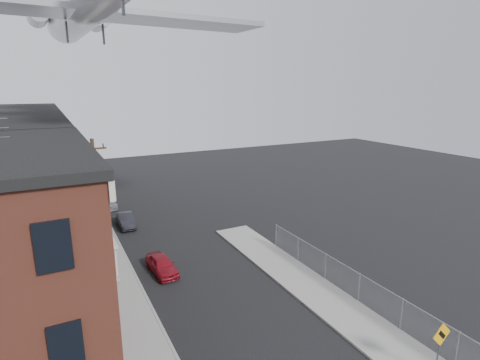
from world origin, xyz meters
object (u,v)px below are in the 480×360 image
at_px(street_tree, 89,184).
at_px(car_far, 105,202).
at_px(warning_sign, 440,342).
at_px(airplane, 84,2).
at_px(utility_pole, 98,199).
at_px(car_near, 162,265).
at_px(car_mid, 126,220).

xyz_separation_m(street_tree, car_far, (1.67, 3.00, -2.83)).
distance_m(warning_sign, car_far, 33.27).
height_order(street_tree, airplane, airplane).
bearing_deg(utility_pole, warning_sign, -59.52).
bearing_deg(airplane, warning_sign, -63.66).
bearing_deg(car_near, utility_pole, 125.16).
distance_m(utility_pole, street_tree, 10.00).
bearing_deg(warning_sign, street_tree, 110.58).
height_order(warning_sign, car_mid, warning_sign).
relative_size(car_mid, airplane, 0.13).
relative_size(car_near, airplane, 0.13).
xyz_separation_m(car_near, airplane, (-2.74, 6.51, 17.51)).
bearing_deg(utility_pole, car_far, 81.20).
bearing_deg(car_far, airplane, -103.83).
distance_m(car_far, airplane, 20.45).
xyz_separation_m(warning_sign, airplane, (-10.63, 21.47, 16.24)).
height_order(warning_sign, street_tree, street_tree).
relative_size(utility_pole, car_near, 2.51).
distance_m(street_tree, airplane, 16.47).
relative_size(street_tree, car_far, 1.21).
height_order(street_tree, car_mid, street_tree).
bearing_deg(warning_sign, utility_pole, 120.48).
distance_m(car_near, airplane, 18.88).
height_order(warning_sign, car_near, warning_sign).
height_order(car_mid, airplane, airplane).
xyz_separation_m(car_mid, airplane, (-2.31, -3.68, 17.52)).
relative_size(utility_pole, street_tree, 1.73).
relative_size(utility_pole, airplane, 0.32).
distance_m(utility_pole, car_mid, 7.90).
xyz_separation_m(utility_pole, car_far, (2.00, 12.92, -4.05)).
bearing_deg(airplane, car_mid, 57.92).
bearing_deg(street_tree, car_near, -77.98).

